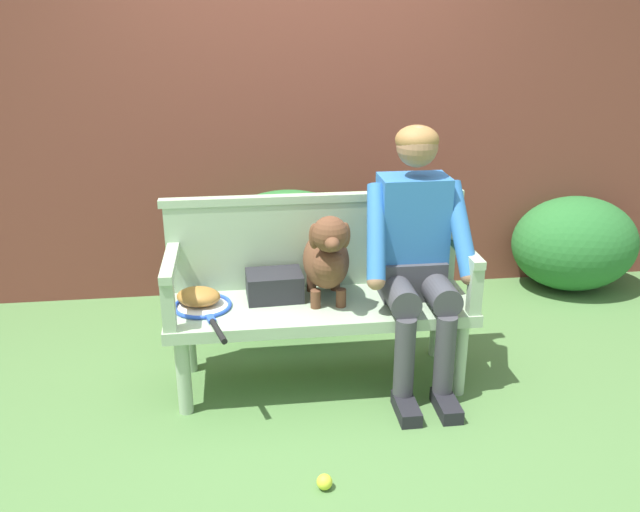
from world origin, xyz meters
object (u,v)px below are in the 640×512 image
baseball_glove (199,297)px  sports_bag (274,286)px  dog_on_bench (327,257)px  garden_bench (320,313)px  tennis_ball (324,482)px  person_seated (415,249)px  tennis_racket (204,308)px

baseball_glove → sports_bag: sports_bag is taller
dog_on_bench → garden_bench: bearing=-174.6°
garden_bench → sports_bag: sports_bag is taller
baseball_glove → tennis_ball: bearing=-43.8°
person_seated → dog_on_bench: bearing=177.6°
person_seated → tennis_racket: size_ratio=2.28×
sports_bag → tennis_racket: bearing=-165.3°
garden_bench → tennis_ball: bearing=-95.9°
dog_on_bench → baseball_glove: (-0.64, 0.04, -0.20)m
person_seated → sports_bag: bearing=172.3°
tennis_racket → tennis_ball: 1.05m
garden_bench → person_seated: person_seated is taller
tennis_ball → garden_bench: bearing=84.1°
person_seated → dog_on_bench: person_seated is taller
garden_bench → dog_on_bench: (0.03, 0.00, 0.31)m
tennis_racket → baseball_glove: size_ratio=2.65×
garden_bench → sports_bag: 0.27m
person_seated → dog_on_bench: 0.44m
tennis_racket → sports_bag: size_ratio=2.08×
baseball_glove → tennis_ball: (0.52, -0.87, -0.47)m
person_seated → tennis_ball: (-0.56, -0.81, -0.69)m
tennis_racket → tennis_ball: tennis_racket is taller
person_seated → sports_bag: size_ratio=4.74×
baseball_glove → sports_bag: bearing=20.5°
sports_bag → garden_bench: bearing=-19.4°
garden_bench → baseball_glove: size_ratio=6.93×
garden_bench → sports_bag: size_ratio=5.45×
garden_bench → sports_bag: (-0.22, 0.08, 0.13)m
sports_bag → tennis_ball: 1.04m
person_seated → tennis_ball: person_seated is taller
person_seated → sports_bag: person_seated is taller
person_seated → tennis_ball: size_ratio=20.10×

